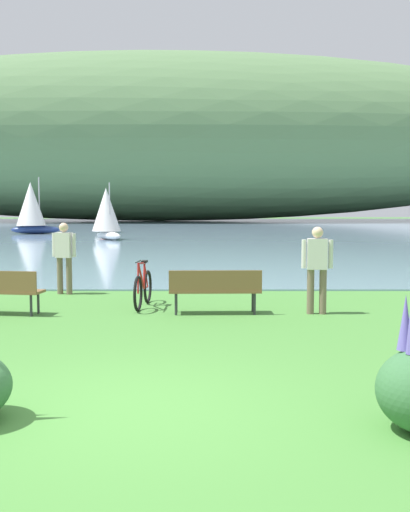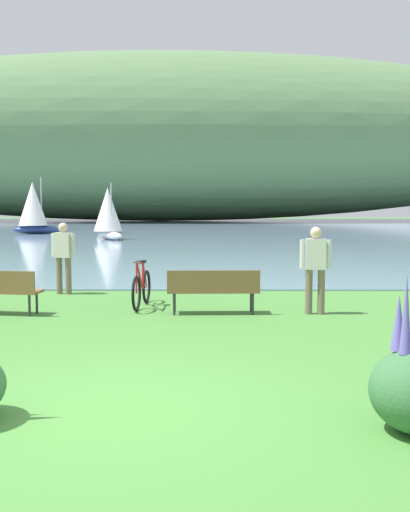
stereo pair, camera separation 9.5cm
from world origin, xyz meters
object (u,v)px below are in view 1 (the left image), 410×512
at_px(bicycle_leaning_near_bench, 142,288).
at_px(sailboat_mid_bay, 105,213).
at_px(person_on_the_grass, 316,264).
at_px(person_at_shoreline, 63,253).
at_px(sailboat_nearest_to_shore, 104,212).
at_px(sailboat_toward_hillside, 30,207).
at_px(park_bench_further_along, 214,288).

bearing_deg(bicycle_leaning_near_bench, sailboat_mid_bay, 100.87).
xyz_separation_m(bicycle_leaning_near_bench, person_on_the_grass, (3.48, -0.80, 0.58)).
relative_size(bicycle_leaning_near_bench, person_at_shoreline, 1.03).
xyz_separation_m(sailboat_nearest_to_shore, sailboat_mid_bay, (1.65, -9.52, 0.06)).
bearing_deg(person_on_the_grass, sailboat_nearest_to_shore, 105.79).
bearing_deg(sailboat_nearest_to_shore, sailboat_toward_hillside, -156.47).
relative_size(bicycle_leaning_near_bench, sailboat_nearest_to_shore, 0.53).
bearing_deg(park_bench_further_along, sailboat_nearest_to_shore, 102.70).
distance_m(park_bench_further_along, person_at_shoreline, 4.49).
distance_m(person_on_the_grass, sailboat_toward_hillside, 35.82).
distance_m(person_on_the_grass, sailboat_mid_bay, 26.54).
bearing_deg(sailboat_toward_hillside, bicycle_leaning_near_bench, -70.36).
relative_size(park_bench_further_along, sailboat_nearest_to_shore, 0.55).
height_order(person_on_the_grass, sailboat_toward_hillside, sailboat_toward_hillside).
xyz_separation_m(person_on_the_grass, sailboat_nearest_to_shore, (-9.83, 34.76, 0.62)).
height_order(bicycle_leaning_near_bench, person_at_shoreline, person_at_shoreline).
bearing_deg(sailboat_mid_bay, person_on_the_grass, -72.05).
distance_m(sailboat_nearest_to_shore, sailboat_mid_bay, 9.66).
height_order(person_at_shoreline, sailboat_toward_hillside, sailboat_toward_hillside).
relative_size(person_at_shoreline, sailboat_mid_bay, 0.50).
bearing_deg(person_at_shoreline, sailboat_toward_hillside, 107.23).
xyz_separation_m(bicycle_leaning_near_bench, sailboat_toward_hillside, (-11.34, 31.79, 1.58)).
height_order(person_on_the_grass, sailboat_mid_bay, sailboat_mid_bay).
bearing_deg(sailboat_mid_bay, park_bench_further_along, -76.24).
bearing_deg(person_on_the_grass, sailboat_mid_bay, 107.95).
relative_size(park_bench_further_along, person_at_shoreline, 1.06).
distance_m(person_at_shoreline, sailboat_nearest_to_shore, 32.38).
distance_m(person_at_shoreline, person_on_the_grass, 6.16).
relative_size(sailboat_nearest_to_shore, sailboat_mid_bay, 0.96).
height_order(park_bench_further_along, sailboat_mid_bay, sailboat_mid_bay).
distance_m(park_bench_further_along, bicycle_leaning_near_bench, 1.71).
height_order(bicycle_leaning_near_bench, person_on_the_grass, person_on_the_grass).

